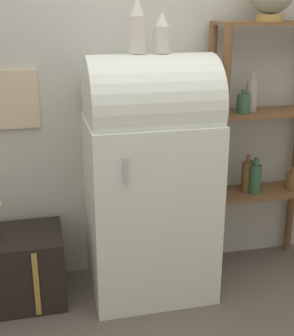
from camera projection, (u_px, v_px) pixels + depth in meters
The scene contains 7 objects.
ground_plane at pixel (160, 310), 2.78m from camera, with size 12.00×12.00×0.00m, color #60564C.
wall_back at pixel (137, 67), 2.86m from camera, with size 7.00×0.09×2.70m.
refrigerator at pixel (150, 176), 2.77m from camera, with size 0.73×0.61×1.46m.
suitcase_trunk at pixel (1, 270), 2.79m from camera, with size 0.74×0.43×0.44m.
shelf_unit at pixel (262, 140), 3.01m from camera, with size 0.70×0.29×1.62m.
vase_left at pixel (137, 27), 2.49m from camera, with size 0.09×0.09×0.30m.
vase_center at pixel (162, 34), 2.52m from camera, with size 0.09×0.09×0.22m.
Camera 1 is at (-0.61, -2.27, 1.70)m, focal length 50.00 mm.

